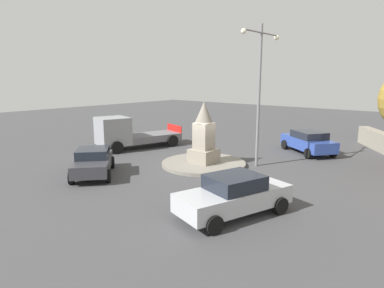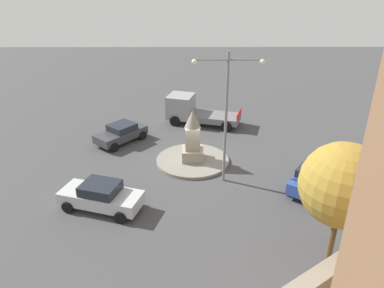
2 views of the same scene
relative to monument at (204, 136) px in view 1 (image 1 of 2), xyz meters
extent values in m
plane|color=#424244|center=(0.00, 0.00, -1.71)|extent=(80.00, 80.00, 0.00)
cylinder|color=gray|center=(0.00, 0.00, -1.62)|extent=(4.78, 4.78, 0.19)
cube|color=gray|center=(0.00, 0.00, -1.15)|extent=(1.37, 1.37, 0.75)
cube|color=gray|center=(0.00, 0.00, -0.02)|extent=(0.93, 0.93, 1.51)
cone|color=gray|center=(0.00, 0.00, 1.33)|extent=(1.02, 1.02, 1.18)
cylinder|color=slate|center=(1.83, -2.36, 2.14)|extent=(0.16, 0.16, 7.70)
cylinder|color=slate|center=(0.95, -2.36, 5.53)|extent=(1.76, 0.08, 0.08)
cylinder|color=slate|center=(2.71, -2.36, 5.53)|extent=(1.76, 0.08, 0.08)
sphere|color=#F2EACC|center=(0.07, -2.36, 5.43)|extent=(0.28, 0.28, 0.28)
sphere|color=#F2EACC|center=(3.59, -2.36, 5.43)|extent=(0.28, 0.28, 0.28)
cube|color=#2D479E|center=(6.95, -3.30, -1.04)|extent=(3.83, 4.35, 0.70)
cube|color=#1E232D|center=(6.90, -3.37, -0.47)|extent=(2.53, 2.64, 0.46)
cylinder|color=black|center=(7.10, -1.63, -1.39)|extent=(0.56, 0.65, 0.64)
cylinder|color=black|center=(8.50, -2.65, -1.39)|extent=(0.56, 0.65, 0.64)
cylinder|color=black|center=(5.40, -3.95, -1.39)|extent=(0.56, 0.65, 0.64)
cylinder|color=black|center=(6.80, -4.98, -1.39)|extent=(0.56, 0.65, 0.64)
cube|color=#38383D|center=(-5.20, 3.09, -1.09)|extent=(3.77, 3.99, 0.60)
cube|color=#1E232D|center=(-5.10, 3.20, -0.57)|extent=(2.32, 2.34, 0.46)
cylinder|color=black|center=(-5.43, 1.52, -1.39)|extent=(0.58, 0.63, 0.64)
cylinder|color=black|center=(-6.71, 2.62, -1.39)|extent=(0.58, 0.63, 0.64)
cylinder|color=black|center=(-3.69, 3.55, -1.39)|extent=(0.58, 0.63, 0.64)
cylinder|color=black|center=(-4.97, 4.65, -1.39)|extent=(0.58, 0.63, 0.64)
cube|color=#B7BABF|center=(-4.83, -5.18, -1.06)|extent=(4.62, 2.88, 0.67)
cube|color=#1E232D|center=(-4.81, -5.19, -0.46)|extent=(2.24, 2.03, 0.52)
cylinder|color=black|center=(-3.14, -4.82, -1.39)|extent=(0.68, 0.40, 0.64)
cylinder|color=black|center=(-3.64, -6.43, -1.39)|extent=(0.68, 0.40, 0.64)
cylinder|color=black|center=(-6.02, -3.93, -1.39)|extent=(0.68, 0.40, 0.64)
cylinder|color=black|center=(-6.52, -5.54, -1.39)|extent=(0.68, 0.40, 0.64)
cube|color=gray|center=(-0.91, 7.12, -0.36)|extent=(2.48, 2.56, 1.87)
cube|color=slate|center=(1.89, 6.30, -1.05)|extent=(4.31, 3.10, 0.48)
cube|color=red|center=(3.73, 5.76, -0.56)|extent=(0.62, 1.94, 0.50)
cylinder|color=black|center=(-1.37, 6.16, -1.29)|extent=(0.88, 0.51, 0.84)
cylinder|color=black|center=(-0.78, 8.17, -1.29)|extent=(0.88, 0.51, 0.84)
cylinder|color=black|center=(2.68, 4.98, -1.29)|extent=(0.88, 0.51, 0.84)
cylinder|color=black|center=(3.26, 6.98, -1.29)|extent=(0.88, 0.51, 0.84)
camera|label=1|loc=(-14.58, -11.42, 3.23)|focal=31.31mm
camera|label=2|loc=(-0.17, -21.23, 9.70)|focal=34.12mm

